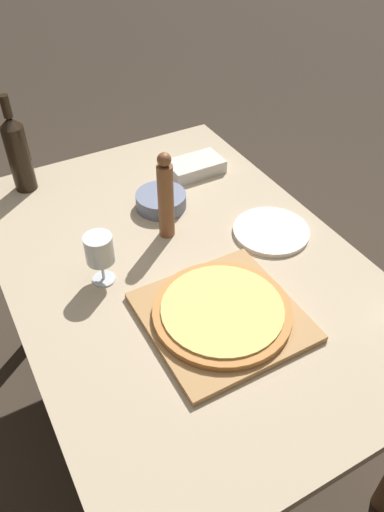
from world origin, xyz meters
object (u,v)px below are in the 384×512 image
(pizza, at_px, (222,311))
(pepper_mill, at_px, (166,197))
(wine_glass, at_px, (99,250))
(wine_bottle, at_px, (18,152))
(small_bowl, at_px, (161,200))

(pizza, xyz_separation_m, pepper_mill, (0.03, 0.36, 0.10))
(wine_glass, bearing_deg, wine_bottle, 96.86)
(wine_bottle, bearing_deg, pizza, -71.59)
(pizza, relative_size, pepper_mill, 1.26)
(pizza, height_order, small_bowl, small_bowl)
(wine_bottle, relative_size, pepper_mill, 1.18)
(pizza, distance_m, small_bowl, 0.50)
(pepper_mill, bearing_deg, pizza, -95.04)
(wine_bottle, distance_m, small_bowl, 0.48)
(wine_bottle, distance_m, pepper_mill, 0.54)
(pizza, relative_size, wine_glass, 2.32)
(wine_glass, xyz_separation_m, small_bowl, (0.28, 0.22, -0.08))
(pepper_mill, xyz_separation_m, small_bowl, (0.05, 0.13, -0.11))
(pepper_mill, bearing_deg, wine_glass, -158.70)
(wine_glass, distance_m, small_bowl, 0.37)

